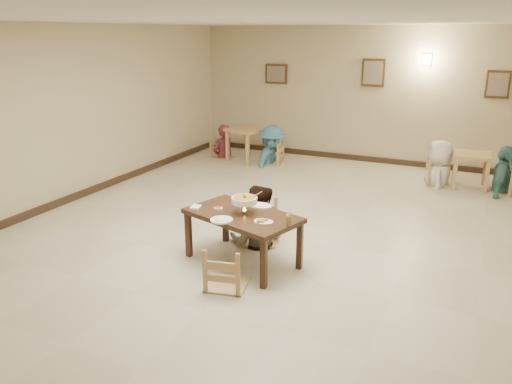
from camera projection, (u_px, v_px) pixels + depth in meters
The scene contains 31 objects.
floor at pixel (282, 237), 7.27m from camera, with size 10.00×10.00×0.00m, color beige.
ceiling at pixel (285, 19), 6.35m from camera, with size 10.00×10.00×0.00m, color silver.
wall_back at pixel (367, 95), 11.12m from camera, with size 10.00×10.00×0.00m, color #C1B28E.
wall_left at pixel (64, 116), 8.42m from camera, with size 10.00×10.00×0.00m, color #C1B28E.
baseboard_back at pixel (363, 158), 11.54m from camera, with size 8.00×0.06×0.12m, color #302116.
baseboard_left at pixel (75, 197), 8.85m from camera, with size 0.06×10.00×0.12m, color #302116.
picture_a at pixel (276, 74), 11.85m from camera, with size 0.55×0.04×0.45m.
picture_b at pixel (373, 73), 10.89m from camera, with size 0.50×0.04×0.60m.
picture_c at pixel (498, 85), 9.93m from camera, with size 0.45×0.04×0.55m.
wall_sconce at pixel (427, 60), 10.36m from camera, with size 0.16×0.05×0.22m, color #FFD88C.
main_table at pixel (242, 219), 6.29m from camera, with size 1.60×1.18×0.67m.
chair_far at pixel (259, 205), 6.96m from camera, with size 0.51×0.51×1.10m.
chair_near at pixel (226, 247), 5.71m from camera, with size 0.46×0.46×0.99m.
main_diner at pixel (257, 185), 6.81m from camera, with size 0.82×0.64×1.70m, color gray.
curry_warmer at pixel (244, 200), 6.22m from camera, with size 0.36×0.32×0.29m.
rice_plate_far at pixel (261, 205), 6.51m from camera, with size 0.30×0.30×0.07m.
rice_plate_near at pixel (222, 220), 6.01m from camera, with size 0.27×0.27×0.06m.
fried_plate at pixel (263, 221), 5.95m from camera, with size 0.24×0.24×0.05m.
chili_dish at pixel (218, 208), 6.42m from camera, with size 0.11×0.11×0.02m.
napkin_cutlery at pixel (196, 207), 6.44m from camera, with size 0.15×0.23×0.03m.
drink_glass at pixel (289, 220), 5.86m from camera, with size 0.07×0.07×0.15m.
bg_table_left at pixel (247, 134), 11.37m from camera, with size 0.96×0.96×0.76m.
bg_table_right at pixel (472, 160), 9.42m from camera, with size 0.71×0.71×0.67m.
bg_chair_ll at pixel (223, 138), 11.66m from camera, with size 0.46×0.46×0.99m.
bg_chair_lr at pixel (272, 143), 11.11m from camera, with size 0.46×0.46×0.98m.
bg_chair_rl at pixel (440, 161), 9.62m from camera, with size 0.45×0.45×0.95m.
bg_chair_rr at pixel (504, 166), 9.15m from camera, with size 0.47×0.47×1.01m.
bg_diner_a at pixel (223, 124), 11.57m from camera, with size 0.59×0.39×1.61m, color maroon.
bg_diner_b at pixel (272, 126), 10.99m from camera, with size 1.14×0.66×1.77m, color teal.
bg_diner_c at pixel (442, 140), 9.50m from camera, with size 0.86×0.56×1.76m, color silver.
bg_diner_d at pixel (507, 146), 9.03m from camera, with size 1.03×0.43×1.76m, color teal.
Camera 1 is at (2.50, -6.25, 2.84)m, focal length 35.00 mm.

